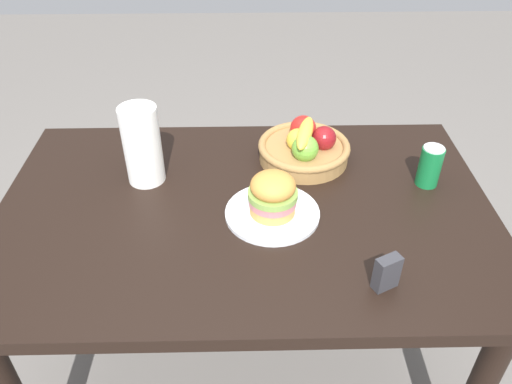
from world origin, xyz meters
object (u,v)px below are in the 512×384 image
fruit_basket (305,147)px  paper_towel_roll (142,145)px  napkin_holder (387,273)px  soda_can (430,166)px  sandwich (273,194)px  plate (272,213)px

fruit_basket → paper_towel_roll: paper_towel_roll is taller
napkin_holder → soda_can: bearing=35.6°
sandwich → fruit_basket: fruit_basket is taller
soda_can → plate: bearing=-163.6°
soda_can → fruit_basket: bearing=158.8°
paper_towel_roll → sandwich: bearing=-25.7°
fruit_basket → paper_towel_roll: size_ratio=1.21×
plate → sandwich: 0.07m
plate → fruit_basket: fruit_basket is taller
plate → napkin_holder: size_ratio=2.91×
fruit_basket → soda_can: bearing=-21.2°
soda_can → fruit_basket: size_ratio=0.43×
fruit_basket → napkin_holder: size_ratio=3.22×
sandwich → fruit_basket: bearing=67.4°
plate → soda_can: size_ratio=2.08×
sandwich → paper_towel_roll: paper_towel_roll is taller
napkin_holder → fruit_basket: bearing=77.9°
sandwich → napkin_holder: 0.37m
paper_towel_roll → soda_can: bearing=-2.8°
paper_towel_roll → napkin_holder: size_ratio=2.67×
soda_can → napkin_holder: soda_can is taller
sandwich → soda_can: 0.49m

